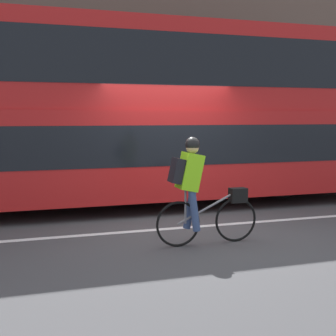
# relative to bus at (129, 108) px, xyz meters

# --- Properties ---
(ground_plane) EXTENTS (80.00, 80.00, 0.00)m
(ground_plane) POSITION_rel_bus_xyz_m (0.46, -2.40, -2.08)
(ground_plane) COLOR #424244
(road_center_line) EXTENTS (50.00, 0.14, 0.01)m
(road_center_line) POSITION_rel_bus_xyz_m (0.46, -2.20, -2.08)
(road_center_line) COLOR silver
(road_center_line) RESTS_ON ground_plane
(sidewalk_curb) EXTENTS (60.00, 2.53, 0.14)m
(sidewalk_curb) POSITION_rel_bus_xyz_m (0.46, 2.92, -2.01)
(sidewalk_curb) COLOR gray
(sidewalk_curb) RESTS_ON ground_plane
(building_facade) EXTENTS (60.00, 0.30, 9.87)m
(building_facade) POSITION_rel_bus_xyz_m (0.46, 4.34, 2.85)
(building_facade) COLOR brown
(building_facade) RESTS_ON ground_plane
(bus) EXTENTS (11.87, 2.58, 3.77)m
(bus) POSITION_rel_bus_xyz_m (0.00, 0.00, 0.00)
(bus) COLOR black
(bus) RESTS_ON ground_plane
(cyclist_on_bike) EXTENTS (1.61, 0.32, 1.61)m
(cyclist_on_bike) POSITION_rel_bus_xyz_m (0.25, -3.28, -1.21)
(cyclist_on_bike) COLOR black
(cyclist_on_bike) RESTS_ON ground_plane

